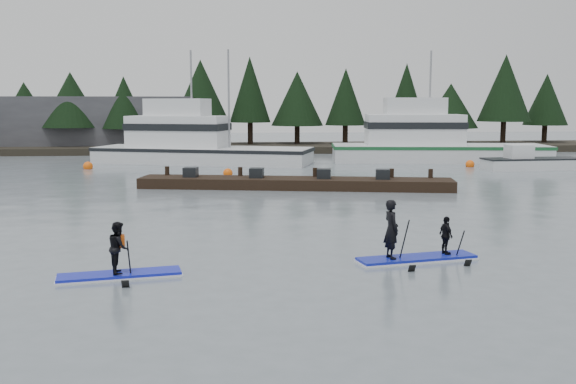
{
  "coord_description": "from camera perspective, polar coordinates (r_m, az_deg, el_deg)",
  "views": [
    {
      "loc": [
        -2.39,
        -17.45,
        4.35
      ],
      "look_at": [
        0.0,
        6.0,
        1.1
      ],
      "focal_mm": 40.0,
      "sensor_mm": 36.0,
      "label": 1
    }
  ],
  "objects": [
    {
      "name": "paddleboard_duo",
      "position": [
        18.19,
        10.98,
        -4.32
      ],
      "size": [
        3.48,
        1.5,
        2.28
      ],
      "rotation": [
        0.0,
        0.0,
        0.19
      ],
      "color": "#111CA4",
      "rests_on": "ground"
    },
    {
      "name": "buoy_c",
      "position": [
        46.34,
        15.86,
        2.16
      ],
      "size": [
        0.61,
        0.61,
        0.61
      ],
      "primitive_type": "sphere",
      "color": "#FF5E0C",
      "rests_on": "ground"
    },
    {
      "name": "waterfront_building",
      "position": [
        62.56,
        -16.6,
        5.83
      ],
      "size": [
        18.0,
        6.0,
        5.0
      ],
      "primitive_type": "cube",
      "color": "#4C4C51",
      "rests_on": "ground"
    },
    {
      "name": "treeline",
      "position": [
        59.65,
        -3.51,
        3.65
      ],
      "size": [
        60.0,
        4.0,
        8.0
      ],
      "primitive_type": null,
      "color": "black",
      "rests_on": "ground"
    },
    {
      "name": "paddleboard_solo",
      "position": [
        16.77,
        -14.78,
        -5.65
      ],
      "size": [
        3.12,
        1.26,
        1.87
      ],
      "rotation": [
        0.0,
        0.0,
        0.18
      ],
      "color": "#131DBA",
      "rests_on": "ground"
    },
    {
      "name": "fishing_boat_medium",
      "position": [
        50.26,
        12.73,
        3.46
      ],
      "size": [
        16.47,
        6.59,
        9.32
      ],
      "rotation": [
        0.0,
        0.0,
        -0.13
      ],
      "color": "silver",
      "rests_on": "ground"
    },
    {
      "name": "buoy_a",
      "position": [
        45.2,
        -17.35,
        1.97
      ],
      "size": [
        0.64,
        0.64,
        0.64
      ],
      "primitive_type": "sphere",
      "color": "#FF5E0C",
      "rests_on": "ground"
    },
    {
      "name": "far_shore",
      "position": [
        59.63,
        -3.52,
        3.94
      ],
      "size": [
        70.0,
        8.0,
        0.6
      ],
      "primitive_type": "cube",
      "color": "#2D281E",
      "rests_on": "ground"
    },
    {
      "name": "buoy_b",
      "position": [
        39.3,
        -5.37,
        1.46
      ],
      "size": [
        0.57,
        0.57,
        0.57
      ],
      "primitive_type": "sphere",
      "color": "#FF5E0C",
      "rests_on": "ground"
    },
    {
      "name": "ground",
      "position": [
        18.14,
        1.93,
        -6.03
      ],
      "size": [
        160.0,
        160.0,
        0.0
      ],
      "primitive_type": "plane",
      "color": "slate",
      "rests_on": "ground"
    },
    {
      "name": "floating_dock",
      "position": [
        33.18,
        0.61,
        0.79
      ],
      "size": [
        16.26,
        5.33,
        0.54
      ],
      "primitive_type": "cube",
      "rotation": [
        0.0,
        0.0,
        -0.2
      ],
      "color": "black",
      "rests_on": "ground"
    },
    {
      "name": "skiff",
      "position": [
        45.77,
        20.87,
        2.36
      ],
      "size": [
        6.6,
        2.3,
        0.76
      ],
      "primitive_type": "cube",
      "rotation": [
        0.0,
        0.0,
        0.05
      ],
      "color": "silver",
      "rests_on": "ground"
    },
    {
      "name": "fishing_boat_large",
      "position": [
        48.1,
        -8.14,
        3.4
      ],
      "size": [
        16.49,
        9.28,
        9.18
      ],
      "rotation": [
        0.0,
        0.0,
        -0.33
      ],
      "color": "silver",
      "rests_on": "ground"
    }
  ]
}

